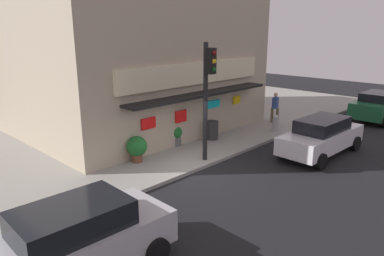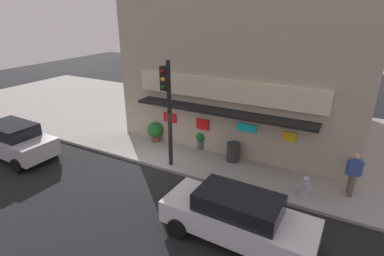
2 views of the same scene
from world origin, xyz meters
TOP-DOWN VIEW (x-y plane):
  - ground_plane at (0.00, 0.00)m, footprint 57.25×57.25m
  - sidewalk at (0.00, 5.86)m, footprint 38.16×11.72m
  - corner_building at (2.55, 7.17)m, footprint 11.47×10.32m
  - traffic_light at (0.95, 0.33)m, footprint 0.32×0.58m
  - fire_hydrant at (6.57, 0.67)m, footprint 0.53×0.29m
  - trash_can at (3.26, 2.06)m, footprint 0.59×0.59m
  - pedestrian at (8.03, 1.61)m, footprint 0.58×0.49m
  - potted_plant_by_doorway at (-1.08, 2.18)m, footprint 0.80×0.80m
  - potted_plant_by_window at (1.41, 2.56)m, footprint 0.52×0.52m
  - parked_car_silver at (-6.08, -2.16)m, footprint 4.36×2.10m
  - parked_car_white at (5.10, -2.44)m, footprint 4.62×2.03m
  - parked_car_green at (13.12, -2.11)m, footprint 4.16×2.08m

SIDE VIEW (x-z plane):
  - ground_plane at x=0.00m, z-range 0.00..0.00m
  - sidewalk at x=0.00m, z-range 0.00..0.13m
  - fire_hydrant at x=6.57m, z-range 0.11..0.95m
  - trash_can at x=3.26m, z-range 0.13..1.00m
  - potted_plant_by_window at x=1.41m, z-range 0.18..1.06m
  - potted_plant_by_doorway at x=-1.08m, z-range 0.21..1.24m
  - parked_car_white at x=5.10m, z-range 0.03..1.61m
  - parked_car_silver at x=-6.08m, z-range 0.02..1.68m
  - parked_car_green at x=13.12m, z-range 0.03..1.67m
  - pedestrian at x=8.03m, z-range 0.21..1.90m
  - traffic_light at x=0.95m, z-range 0.79..5.37m
  - corner_building at x=2.55m, z-range 0.13..7.77m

